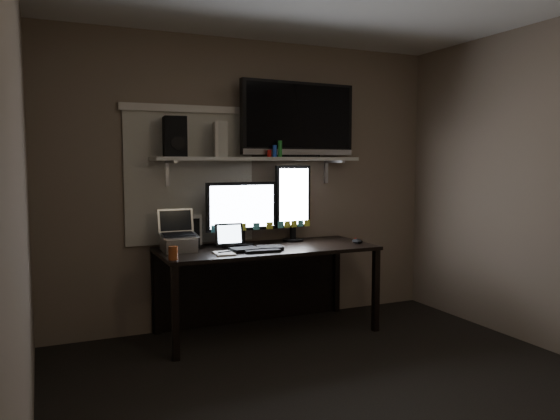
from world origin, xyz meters
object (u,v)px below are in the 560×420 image
monitor_landscape (242,213)px  mouse (357,241)px  laptop (179,231)px  keyboard (257,249)px  cup (173,253)px  monitor_portrait (293,203)px  tv (298,120)px  speaker (175,137)px  desk (262,265)px  tablet (229,236)px  game_console (219,140)px

monitor_landscape → mouse: 1.04m
laptop → keyboard: bearing=-19.0°
mouse → cup: bearing=178.1°
keyboard → laptop: (-0.59, 0.19, 0.15)m
monitor_portrait → tv: bearing=-26.8°
speaker → desk: bearing=-0.6°
mouse → tablet: (-1.10, 0.22, 0.08)m
keyboard → mouse: size_ratio=3.88×
monitor_portrait → cup: 1.33m
keyboard → tv: size_ratio=0.40×
mouse → speaker: bearing=160.4°
monitor_landscape → speaker: size_ratio=1.98×
mouse → tablet: 1.13m
monitor_landscape → tv: bearing=1.8°
desk → mouse: mouse is taller
keyboard → mouse: 0.93m
keyboard → cup: (-0.72, -0.15, 0.04)m
monitor_landscape → game_console: game_console is taller
desk → tv: bearing=13.0°
mouse → game_console: bearing=156.5°
tv → cup: bearing=-162.4°
speaker → tablet: bearing=-11.6°
speaker → cup: bearing=-99.6°
monitor_landscape → keyboard: monitor_landscape is taller
desk → mouse: bearing=-18.1°
game_console → tablet: bearing=-61.1°
monitor_landscape → tablet: size_ratio=2.68×
tv → tablet: bearing=-172.9°
monitor_portrait → tablet: monitor_portrait is taller
monitor_portrait → laptop: (-1.08, -0.17, -0.18)m
desk → tablet: bearing=-171.9°
keyboard → mouse: bearing=4.1°
tv → game_console: tv is taller
monitor_portrait → cup: size_ratio=6.90×
keyboard → tv: bearing=37.5°
cup → mouse: bearing=4.7°
tablet → laptop: bearing=-174.5°
monitor_landscape → mouse: (0.96, -0.30, -0.26)m
monitor_portrait → game_console: bearing=175.9°
monitor_landscape → speaker: 0.84m
desk → tablet: (-0.31, -0.04, 0.28)m
tablet → tv: size_ratio=0.21×
tv → speaker: 1.12m
cup → game_console: size_ratio=0.35×
game_console → cup: bearing=-123.6°
tablet → speaker: (-0.41, 0.13, 0.81)m
tablet → game_console: size_ratio=0.82×
desk → cup: 0.97m
cup → speaker: size_ratio=0.31×
mouse → laptop: bearing=165.9°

